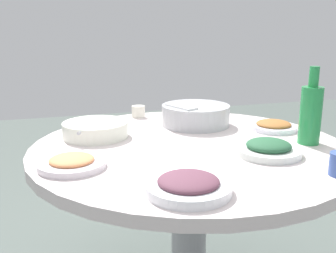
{
  "coord_description": "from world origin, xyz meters",
  "views": [
    {
      "loc": [
        0.48,
        1.28,
        1.16
      ],
      "look_at": [
        0.05,
        -0.12,
        0.79
      ],
      "focal_mm": 41.98,
      "sensor_mm": 36.0,
      "label": 1
    }
  ],
  "objects": [
    {
      "name": "round_dining_table",
      "position": [
        0.0,
        0.0,
        0.62
      ],
      "size": [
        1.15,
        1.15,
        0.74
      ],
      "color": "#99999E",
      "rests_on": "ground"
    },
    {
      "name": "rice_bowl",
      "position": [
        -0.12,
        -0.27,
        0.79
      ],
      "size": [
        0.29,
        0.29,
        0.1
      ],
      "color": "#B2B5BA",
      "rests_on": "round_dining_table"
    },
    {
      "name": "soup_bowl",
      "position": [
        0.32,
        -0.2,
        0.77
      ],
      "size": [
        0.25,
        0.25,
        0.06
      ],
      "color": "white",
      "rests_on": "round_dining_table"
    },
    {
      "name": "dish_shrimp",
      "position": [
        0.43,
        0.12,
        0.76
      ],
      "size": [
        0.21,
        0.21,
        0.04
      ],
      "color": "silver",
      "rests_on": "round_dining_table"
    },
    {
      "name": "dish_greens",
      "position": [
        -0.21,
        0.19,
        0.77
      ],
      "size": [
        0.22,
        0.22,
        0.05
      ],
      "color": "silver",
      "rests_on": "round_dining_table"
    },
    {
      "name": "dish_eggplant",
      "position": [
        0.15,
        0.4,
        0.76
      ],
      "size": [
        0.23,
        0.23,
        0.05
      ],
      "color": "white",
      "rests_on": "round_dining_table"
    },
    {
      "name": "dish_stirfry",
      "position": [
        -0.4,
        -0.09,
        0.76
      ],
      "size": [
        0.19,
        0.19,
        0.04
      ],
      "color": "white",
      "rests_on": "round_dining_table"
    },
    {
      "name": "green_bottle",
      "position": [
        -0.42,
        0.11,
        0.86
      ],
      "size": [
        0.08,
        0.08,
        0.28
      ],
      "color": "#248844",
      "rests_on": "round_dining_table"
    },
    {
      "name": "tea_cup_side",
      "position": [
        0.08,
        -0.49,
        0.77
      ],
      "size": [
        0.06,
        0.06,
        0.05
      ],
      "primitive_type": "cylinder",
      "color": "silver",
      "rests_on": "round_dining_table"
    }
  ]
}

